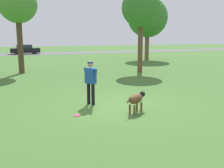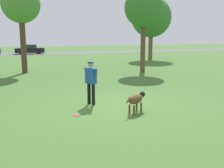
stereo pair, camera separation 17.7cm
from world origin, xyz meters
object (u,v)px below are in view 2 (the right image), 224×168
at_px(frisbee, 76,115).
at_px(parked_car_black, 29,49).
at_px(dog, 136,99).
at_px(tree_far_right, 151,17).
at_px(tree_mid_center, 21,5).
at_px(person, 91,79).
at_px(tree_near_right, 144,8).

relative_size(frisbee, parked_car_black, 0.05).
height_order(dog, frisbee, dog).
xyz_separation_m(frisbee, tree_far_right, (12.49, 17.30, 4.56)).
distance_m(frisbee, tree_mid_center, 12.22).
xyz_separation_m(frisbee, tree_mid_center, (-1.02, 11.25, 4.66)).
xyz_separation_m(person, frisbee, (-0.88, -1.22, -0.97)).
relative_size(frisbee, tree_far_right, 0.03).
distance_m(tree_near_right, tree_mid_center, 8.44).
bearing_deg(tree_far_right, parked_car_black, 128.37).
bearing_deg(frisbee, dog, -11.30).
bearing_deg(tree_near_right, person, -129.39).
height_order(person, parked_car_black, person).
height_order(frisbee, tree_mid_center, tree_mid_center).
relative_size(dog, tree_near_right, 0.17).
xyz_separation_m(tree_near_right, tree_far_right, (5.48, 8.63, 0.08)).
bearing_deg(frisbee, person, 54.02).
bearing_deg(tree_near_right, frisbee, -128.93).
relative_size(tree_far_right, tree_mid_center, 1.11).
xyz_separation_m(tree_near_right, tree_mid_center, (-8.03, 2.57, 0.18)).
distance_m(frisbee, tree_far_right, 21.82).
height_order(person, frisbee, person).
distance_m(frisbee, parked_car_black, 32.20).
bearing_deg(dog, frisbee, 136.95).
bearing_deg(parked_car_black, dog, -88.92).
bearing_deg(frisbee, parked_car_black, 88.74).
bearing_deg(tree_mid_center, parked_car_black, 85.27).
xyz_separation_m(person, tree_mid_center, (-1.91, 10.03, 3.70)).
distance_m(dog, tree_near_right, 11.12).
bearing_deg(tree_far_right, tree_mid_center, -155.85).
bearing_deg(frisbee, tree_mid_center, 95.20).
height_order(tree_far_right, parked_car_black, tree_far_right).
distance_m(frisbee, tree_near_right, 12.02).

